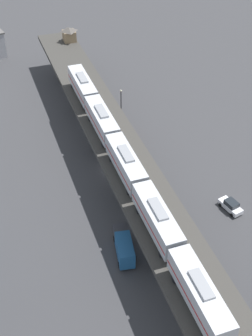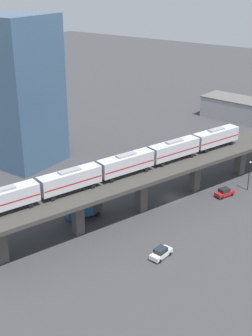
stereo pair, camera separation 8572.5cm
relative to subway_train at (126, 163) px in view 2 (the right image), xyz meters
The scene contains 9 objects.
ground_plane 15.61m from the subway_train, 64.19° to the left, with size 400.00×400.00×0.00m, color #38383A.
elevated_viaduct 11.84m from the subway_train, 64.07° to the left, with size 37.57×89.81×8.08m.
subway_train is the anchor object (origin of this frame).
street_car_red 24.28m from the subway_train, 51.75° to the left, with size 3.36×4.75×1.89m.
street_car_white 19.94m from the subway_train, 35.68° to the right, with size 2.31×4.57×1.89m.
delivery_truck 12.52m from the subway_train, 130.14° to the right, with size 5.42×7.40×3.20m.
street_lamp 29.43m from the subway_train, 54.03° to the left, with size 0.44×0.44×6.94m.
warehouse_building 71.61m from the subway_train, 91.76° to the left, with size 29.44×13.03×6.80m.
office_tower 37.84m from the subway_train, 168.14° to the left, with size 16.00×16.00×36.00m.
Camera 2 is at (42.17, -79.37, 45.97)m, focal length 50.00 mm.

